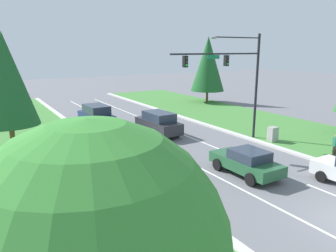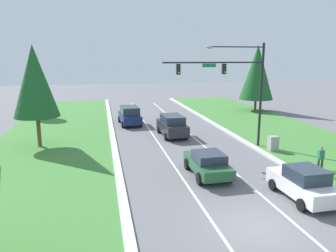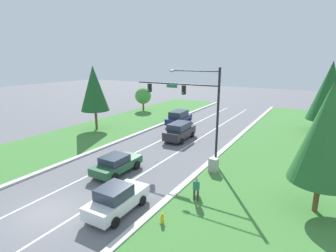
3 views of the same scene
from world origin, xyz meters
name	(u,v)px [view 3 (image 3 of 3)]	position (x,y,z in m)	size (l,w,h in m)	color
ground_plane	(47,213)	(0.00, 0.00, 0.00)	(160.00, 160.00, 0.00)	slate
curb_strip_right	(117,243)	(5.65, 0.00, 0.07)	(0.50, 90.00, 0.15)	beige
lane_stripe_inner_left	(29,204)	(-1.80, 0.00, 0.00)	(0.14, 81.00, 0.01)	white
lane_stripe_inner_right	(66,221)	(1.80, 0.00, 0.00)	(0.14, 81.00, 0.01)	white
traffic_signal_mast	(193,100)	(3.95, 12.39, 5.64)	(8.27, 0.41, 8.48)	black
charcoal_suv	(180,131)	(-0.06, 17.44, 1.04)	(2.34, 5.02, 2.02)	#28282D
white_sedan	(117,199)	(3.68, 2.26, 0.87)	(2.09, 4.33, 1.77)	white
navy_suv	(179,118)	(-3.53, 23.71, 1.03)	(2.43, 5.14, 2.02)	navy
forest_sedan	(116,164)	(-0.14, 6.58, 0.82)	(2.16, 4.54, 1.58)	#235633
utility_cabinet	(213,165)	(6.67, 10.74, 0.62)	(0.70, 0.60, 1.24)	#9E9E99
pedestrian	(196,188)	(7.34, 5.85, 0.94)	(0.40, 0.22, 1.69)	#42382D
fire_hydrant	(162,219)	(6.72, 2.63, 0.34)	(0.34, 0.20, 0.70)	gold
conifer_near_right_tree	(329,91)	(14.37, 29.52, 5.32)	(4.58, 4.58, 8.99)	brown
conifer_far_right_tree	(326,134)	(14.14, 8.45, 5.02)	(3.67, 3.67, 7.97)	brown
oak_far_left_tree	(143,96)	(-14.13, 29.79, 2.68)	(2.89, 2.89, 4.14)	brown
conifer_mid_left_tree	(94,88)	(-11.71, 15.78, 5.47)	(3.62, 3.62, 8.38)	brown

